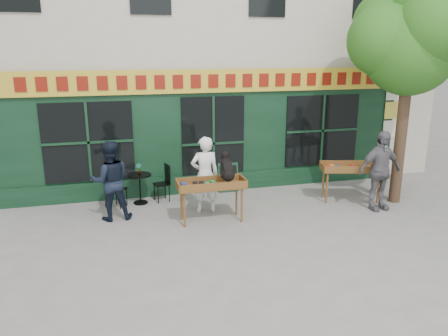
{
  "coord_description": "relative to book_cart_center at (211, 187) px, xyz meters",
  "views": [
    {
      "loc": [
        -2.68,
        -8.84,
        3.78
      ],
      "look_at": [
        -0.19,
        0.5,
        1.15
      ],
      "focal_mm": 35.0,
      "sensor_mm": 36.0,
      "label": 1
    }
  ],
  "objects": [
    {
      "name": "ground",
      "position": [
        0.56,
        -0.22,
        -0.82
      ],
      "size": [
        80.0,
        80.0,
        0.0
      ],
      "primitive_type": "plane",
      "color": "slate",
      "rests_on": "ground"
    },
    {
      "name": "building",
      "position": [
        0.56,
        5.76,
        4.15
      ],
      "size": [
        14.0,
        7.26,
        10.0
      ],
      "color": "beige",
      "rests_on": "ground"
    },
    {
      "name": "street_tree",
      "position": [
        4.9,
        0.14,
        3.29
      ],
      "size": [
        3.05,
        2.9,
        5.6
      ],
      "color": "#382619",
      "rests_on": "ground"
    },
    {
      "name": "book_cart_center",
      "position": [
        0.0,
        0.0,
        0.0
      ],
      "size": [
        1.51,
        0.64,
        0.99
      ],
      "rotation": [
        0.0,
        0.0,
        -0.01
      ],
      "color": "brown",
      "rests_on": "ground"
    },
    {
      "name": "dog",
      "position": [
        0.35,
        -0.05,
        0.47
      ],
      "size": [
        0.35,
        0.6,
        0.6
      ],
      "primitive_type": null,
      "rotation": [
        0.0,
        0.0,
        -0.01
      ],
      "color": "black",
      "rests_on": "book_cart_center"
    },
    {
      "name": "woman",
      "position": [
        -0.0,
        0.65,
        0.1
      ],
      "size": [
        0.68,
        0.45,
        1.84
      ],
      "primitive_type": "imported",
      "rotation": [
        0.0,
        0.0,
        3.13
      ],
      "color": "white",
      "rests_on": "ground"
    },
    {
      "name": "book_cart_right",
      "position": [
        3.79,
        0.46,
        0.0
      ],
      "size": [
        1.61,
        0.99,
        0.99
      ],
      "rotation": [
        0.0,
        0.0,
        -0.27
      ],
      "color": "brown",
      "rests_on": "ground"
    },
    {
      "name": "man_right",
      "position": [
        4.09,
        -0.29,
        0.15
      ],
      "size": [
        1.18,
        0.57,
        1.95
      ],
      "primitive_type": "imported",
      "rotation": [
        0.0,
        0.0,
        0.08
      ],
      "color": "#5E5E63",
      "rests_on": "ground"
    },
    {
      "name": "bistro_table",
      "position": [
        -1.47,
        1.61,
        -0.28
      ],
      "size": [
        0.6,
        0.6,
        0.76
      ],
      "color": "black",
      "rests_on": "ground"
    },
    {
      "name": "bistro_chair_left",
      "position": [
        -2.1,
        1.56,
        -0.26
      ],
      "size": [
        0.5,
        0.5,
        0.95
      ],
      "rotation": [
        0.0,
        0.0,
        0.99
      ],
      "color": "black",
      "rests_on": "ground"
    },
    {
      "name": "bistro_chair_right",
      "position": [
        -0.83,
        1.68,
        -0.26
      ],
      "size": [
        0.43,
        0.43,
        0.95
      ],
      "rotation": [
        0.0,
        0.0,
        -1.36
      ],
      "color": "black",
      "rests_on": "ground"
    },
    {
      "name": "potted_plant",
      "position": [
        -1.47,
        1.61,
        0.08
      ],
      "size": [
        0.17,
        0.14,
        0.28
      ],
      "primitive_type": "imported",
      "rotation": [
        0.0,
        0.0,
        -0.31
      ],
      "color": "gray",
      "rests_on": "bistro_table"
    },
    {
      "name": "man_left",
      "position": [
        -2.17,
        0.71,
        0.1
      ],
      "size": [
        0.92,
        0.73,
        1.84
      ],
      "primitive_type": "imported",
      "rotation": [
        0.0,
        0.0,
        3.18
      ],
      "color": "black",
      "rests_on": "ground"
    },
    {
      "name": "chalkboard",
      "position": [
        0.95,
        1.97,
        -0.42
      ],
      "size": [
        0.57,
        0.23,
        0.79
      ],
      "rotation": [
        0.0,
        0.0,
        -0.06
      ],
      "color": "black",
      "rests_on": "ground"
    }
  ]
}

